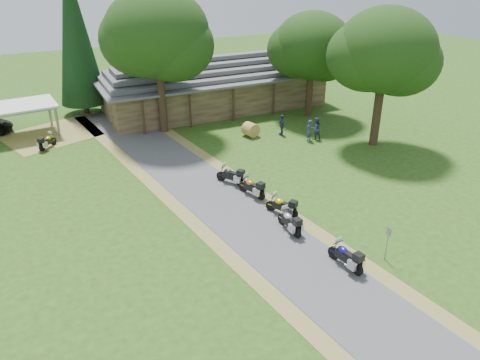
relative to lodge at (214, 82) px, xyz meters
name	(u,v)px	position (x,y,z in m)	size (l,w,h in m)	color
ground	(287,254)	(-6.00, -24.00, -2.45)	(120.00, 120.00, 0.00)	#2A4814
driveway	(243,219)	(-6.50, -20.00, -2.45)	(46.00, 46.00, 0.00)	#47474A
lodge	(214,82)	(0.00, 0.00, 0.00)	(21.40, 9.40, 4.90)	#503C29
carport	(18,121)	(-17.17, -0.45, -1.16)	(5.94, 3.96, 2.57)	silver
motorcycle_row_a	(346,255)	(-4.02, -26.04, -1.79)	(1.93, 0.63, 1.32)	navy
motorcycle_row_b	(289,221)	(-4.80, -22.16, -1.81)	(1.87, 0.61, 1.28)	#B2B4BA
motorcycle_row_c	(282,205)	(-4.31, -20.50, -1.82)	(1.85, 0.60, 1.26)	#DBC802
motorcycle_row_d	(252,186)	(-4.82, -17.72, -1.80)	(1.90, 0.62, 1.30)	#BE6B1D
motorcycle_row_e	(231,175)	(-5.31, -15.66, -1.80)	(1.90, 0.62, 1.30)	black
motorcycle_carport_a	(47,141)	(-15.43, -4.19, -1.87)	(1.71, 0.56, 1.17)	gold
person_a	(309,129)	(3.38, -11.38, -1.44)	(0.57, 0.41, 2.02)	navy
person_b	(316,127)	(4.07, -11.30, -1.41)	(0.59, 0.43, 2.09)	navy
person_c	(282,123)	(2.09, -9.31, -1.46)	(0.57, 0.41, 1.99)	navy
hay_bale	(251,130)	(-0.33, -8.53, -1.89)	(1.12, 1.12, 1.03)	#A67D3D
sign_post	(387,244)	(-1.88, -26.40, -1.54)	(0.33, 0.05, 1.82)	gray
oak_lodge_left	(158,54)	(-6.34, -4.45, 3.94)	(8.05, 8.05, 12.78)	black
oak_lodge_right	(311,60)	(6.78, -6.02, 2.58)	(6.76, 6.76, 10.07)	black
oak_driveway	(383,69)	(7.50, -14.20, 3.37)	(7.15, 7.15, 11.65)	black
cedar_near	(76,38)	(-11.42, 3.16, 4.31)	(4.08, 4.08, 13.51)	black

